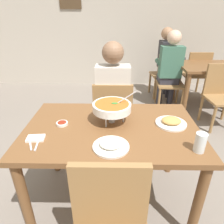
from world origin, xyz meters
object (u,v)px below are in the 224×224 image
(chair_bg_right, at_px, (196,72))
(rice_plate, at_px, (111,145))
(curry_bowl, at_px, (112,107))
(chair_bg_window, at_px, (221,92))
(chair_diner_main, at_px, (113,114))
(chair_bg_middle, at_px, (168,71))
(appetizer_plate, at_px, (171,122))
(drink_glass, at_px, (200,143))
(patron_bg_middle, at_px, (166,59))
(chair_bg_left, at_px, (170,78))
(dining_table_far, at_px, (209,73))
(diner_main, at_px, (113,94))
(sauce_dish, at_px, (62,123))
(patron_bg_left, at_px, (170,66))
(dining_table_main, at_px, (112,139))

(chair_bg_right, bearing_deg, rice_plate, -119.73)
(curry_bowl, xyz_separation_m, chair_bg_window, (1.56, 1.36, -0.39))
(chair_diner_main, bearing_deg, chair_bg_middle, 60.54)
(appetizer_plate, distance_m, drink_glass, 0.35)
(chair_bg_middle, distance_m, patron_bg_middle, 0.24)
(rice_plate, bearing_deg, appetizer_plate, 33.59)
(curry_bowl, bearing_deg, chair_bg_left, 64.12)
(dining_table_far, bearing_deg, diner_main, -142.09)
(diner_main, distance_m, dining_table_far, 2.01)
(chair_bg_window, bearing_deg, sauce_dish, -144.02)
(chair_diner_main, relative_size, appetizer_plate, 3.75)
(chair_diner_main, height_order, patron_bg_middle, patron_bg_middle)
(drink_glass, xyz_separation_m, patron_bg_left, (0.38, 2.33, -0.08))
(curry_bowl, xyz_separation_m, patron_bg_left, (0.94, 1.96, -0.16))
(dining_table_main, distance_m, curry_bowl, 0.25)
(rice_plate, xyz_separation_m, appetizer_plate, (0.47, 0.31, 0.00))
(rice_plate, height_order, drink_glass, drink_glass)
(dining_table_main, relative_size, chair_bg_right, 1.48)
(rice_plate, bearing_deg, chair_bg_left, 67.37)
(chair_bg_right, bearing_deg, chair_bg_window, -91.05)
(chair_diner_main, distance_m, dining_table_far, 2.04)
(dining_table_main, distance_m, appetizer_plate, 0.48)
(chair_bg_left, bearing_deg, chair_bg_middle, 81.32)
(curry_bowl, bearing_deg, diner_main, 90.16)
(chair_bg_left, xyz_separation_m, patron_bg_middle, (0.02, 0.48, 0.24))
(appetizer_plate, bearing_deg, chair_bg_middle, 76.88)
(diner_main, xyz_separation_m, chair_bg_middle, (1.06, 1.84, -0.24))
(chair_diner_main, distance_m, chair_bg_window, 1.72)
(diner_main, xyz_separation_m, rice_plate, (-0.00, -1.01, 0.05))
(chair_bg_middle, bearing_deg, chair_bg_left, -98.68)
(patron_bg_left, bearing_deg, patron_bg_middle, 83.25)
(dining_table_main, relative_size, chair_bg_left, 1.48)
(chair_bg_window, bearing_deg, curry_bowl, -138.83)
(dining_table_main, distance_m, chair_bg_middle, 2.79)
(chair_bg_window, relative_size, patron_bg_middle, 0.69)
(rice_plate, distance_m, appetizer_plate, 0.56)
(sauce_dish, relative_size, dining_table_far, 0.09)
(curry_bowl, xyz_separation_m, chair_bg_right, (1.58, 2.43, -0.39))
(curry_bowl, bearing_deg, dining_table_main, -91.48)
(curry_bowl, height_order, patron_bg_left, patron_bg_left)
(rice_plate, height_order, dining_table_far, rice_plate)
(drink_glass, xyz_separation_m, patron_bg_middle, (0.44, 2.86, -0.08))
(diner_main, relative_size, patron_bg_middle, 1.00)
(dining_table_main, bearing_deg, sauce_dish, 176.76)
(chair_bg_window, bearing_deg, patron_bg_middle, 116.23)
(chair_diner_main, height_order, drink_glass, drink_glass)
(dining_table_far, bearing_deg, chair_bg_window, -92.80)
(chair_diner_main, distance_m, patron_bg_left, 1.64)
(chair_bg_middle, height_order, chair_bg_window, same)
(chair_diner_main, xyz_separation_m, patron_bg_middle, (1.00, 1.86, 0.24))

